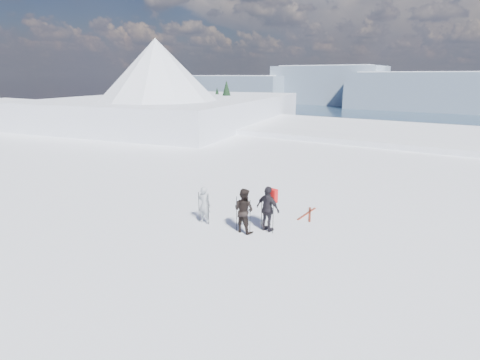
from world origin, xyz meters
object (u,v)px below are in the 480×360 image
object	(u,v)px
skier_grey	(204,205)
skier_dark	(244,210)
skier_pack	(268,209)
skis_loose	(308,214)

from	to	relation	value
skier_grey	skier_dark	bearing A→B (deg)	-179.96
skier_pack	skis_loose	distance (m)	2.69
skier_dark	skis_loose	distance (m)	3.42
skier_grey	skis_loose	distance (m)	4.49
skier_grey	skier_pack	bearing A→B (deg)	-168.47
skier_dark	skier_pack	distance (m)	0.91
skier_grey	skier_dark	xyz separation A→B (m)	(1.80, 0.06, 0.10)
skier_dark	skis_loose	world-z (taller)	skier_dark
skier_pack	skier_dark	bearing A→B (deg)	46.81
skier_grey	skier_pack	world-z (taller)	skier_pack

